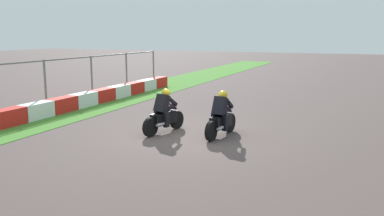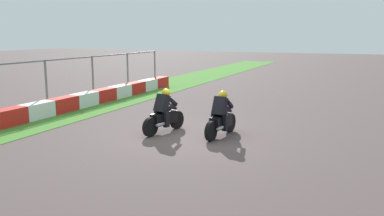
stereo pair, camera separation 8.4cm
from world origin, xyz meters
TOP-DOWN VIEW (x-y plane):
  - ground_plane at (0.00, 0.00)m, footprint 120.00×120.00m
  - grass_verge at (0.00, 6.62)m, footprint 72.00×3.84m
  - track_barrier at (-0.00, 6.54)m, footprint 21.97×0.60m
  - perimeter_fence at (-0.00, 7.54)m, footprint 23.20×0.10m
  - rider_lane_a at (0.28, -1.09)m, footprint 2.04×0.58m
  - rider_lane_b at (-0.01, 0.86)m, footprint 2.02×0.64m

SIDE VIEW (x-z plane):
  - ground_plane at x=0.00m, z-range 0.00..0.00m
  - grass_verge at x=0.00m, z-range 0.00..0.02m
  - track_barrier at x=0.00m, z-range 0.00..0.64m
  - rider_lane_a at x=0.28m, z-range -0.13..1.38m
  - rider_lane_b at x=-0.01m, z-range -0.13..1.38m
  - perimeter_fence at x=0.00m, z-range 0.34..2.56m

